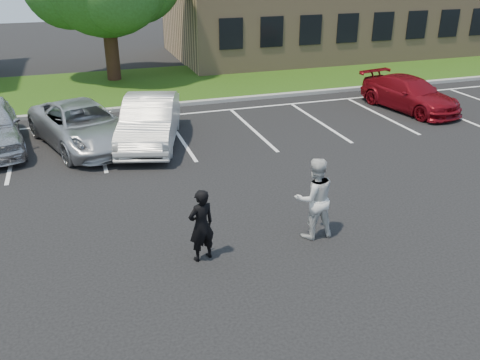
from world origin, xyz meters
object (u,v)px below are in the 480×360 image
Objects in this scene: car_silver_minivan at (83,125)px; car_white_sedan at (150,121)px; man_white_shirt at (314,198)px; man_black_suit at (201,225)px; car_red_compact at (410,94)px.

car_silver_minivan is 1.07× the size of car_white_sedan.
man_white_shirt is at bearing -55.27° from car_white_sedan.
man_black_suit is 2.71m from man_white_shirt.
man_black_suit is 7.67m from car_white_sedan.
car_red_compact is at bearing -159.93° from man_black_suit.
car_red_compact is (11.17, 8.42, -0.15)m from man_black_suit.
car_silver_minivan is (-2.06, 8.18, -0.09)m from man_black_suit.
man_white_shirt is 0.42× the size of car_red_compact.
man_white_shirt is (2.70, 0.14, 0.15)m from man_black_suit.
car_white_sedan is (2.20, -0.50, 0.08)m from car_silver_minivan.
car_white_sedan reaches higher than car_silver_minivan.
man_white_shirt is 0.37× the size of car_silver_minivan.
car_white_sedan is 1.06× the size of car_red_compact.
car_silver_minivan is 13.23m from car_red_compact.
car_red_compact is at bearing -133.87° from man_white_shirt.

